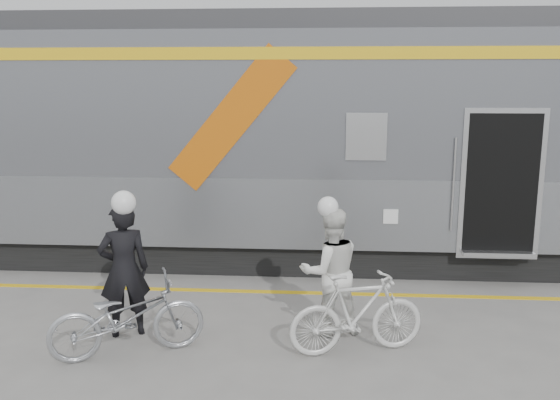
# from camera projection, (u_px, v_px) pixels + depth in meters

# --- Properties ---
(ground) EXTENTS (90.00, 90.00, 0.00)m
(ground) POSITION_uv_depth(u_px,v_px,m) (245.00, 359.00, 6.63)
(ground) COLOR slate
(ground) RESTS_ON ground
(train) EXTENTS (24.00, 3.17, 4.10)m
(train) POSITION_uv_depth(u_px,v_px,m) (348.00, 140.00, 10.24)
(train) COLOR black
(train) RESTS_ON ground
(safety_strip) EXTENTS (24.00, 0.12, 0.01)m
(safety_strip) POSITION_uv_depth(u_px,v_px,m) (264.00, 292.00, 8.73)
(safety_strip) COLOR gold
(safety_strip) RESTS_ON ground
(man) EXTENTS (0.71, 0.60, 1.65)m
(man) POSITION_uv_depth(u_px,v_px,m) (124.00, 270.00, 7.13)
(man) COLOR black
(man) RESTS_ON ground
(bicycle_left) EXTENTS (1.83, 1.24, 0.91)m
(bicycle_left) POSITION_uv_depth(u_px,v_px,m) (127.00, 317.00, 6.65)
(bicycle_left) COLOR #A5A7AC
(bicycle_left) RESTS_ON ground
(woman) EXTENTS (0.90, 0.78, 1.57)m
(woman) POSITION_uv_depth(u_px,v_px,m) (330.00, 271.00, 7.20)
(woman) COLOR white
(woman) RESTS_ON ground
(bicycle_right) EXTENTS (1.64, 0.87, 0.95)m
(bicycle_right) POSITION_uv_depth(u_px,v_px,m) (357.00, 313.00, 6.70)
(bicycle_right) COLOR silver
(bicycle_right) RESTS_ON ground
(helmet_man) EXTENTS (0.29, 0.29, 0.29)m
(helmet_man) POSITION_uv_depth(u_px,v_px,m) (120.00, 191.00, 6.94)
(helmet_man) COLOR white
(helmet_man) RESTS_ON man
(helmet_woman) EXTENTS (0.25, 0.25, 0.25)m
(helmet_woman) POSITION_uv_depth(u_px,v_px,m) (332.00, 198.00, 7.02)
(helmet_woman) COLOR white
(helmet_woman) RESTS_ON woman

